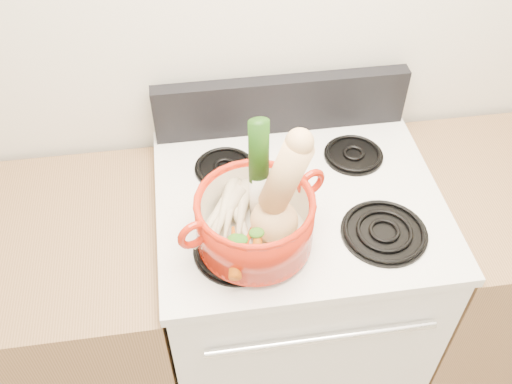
{
  "coord_description": "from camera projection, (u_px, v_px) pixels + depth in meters",
  "views": [
    {
      "loc": [
        -0.27,
        0.35,
        2.08
      ],
      "look_at": [
        -0.14,
        1.23,
        1.16
      ],
      "focal_mm": 40.0,
      "sensor_mm": 36.0,
      "label": 1
    }
  ],
  "objects": [
    {
      "name": "oven_handle",
      "position": [
        322.0,
        339.0,
        1.45
      ],
      "size": [
        0.6,
        0.02,
        0.02
      ],
      "primitive_type": "cylinder",
      "rotation": [
        0.0,
        1.57,
        0.0
      ],
      "color": "silver",
      "rests_on": "stove_body"
    },
    {
      "name": "ginger",
      "position": [
        255.0,
        196.0,
        1.47
      ],
      "size": [
        0.09,
        0.07,
        0.04
      ],
      "primitive_type": "ellipsoid",
      "rotation": [
        0.0,
        0.0,
        0.22
      ],
      "color": "#D5BA83",
      "rests_on": "dutch_oven"
    },
    {
      "name": "leek",
      "position": [
        259.0,
        172.0,
        1.33
      ],
      "size": [
        0.05,
        0.06,
        0.32
      ],
      "primitive_type": "cylinder",
      "rotation": [
        -0.03,
        0.0,
        0.08
      ],
      "color": "white",
      "rests_on": "dutch_oven"
    },
    {
      "name": "cooktop",
      "position": [
        299.0,
        201.0,
        1.57
      ],
      "size": [
        0.78,
        0.67,
        0.03
      ],
      "primitive_type": "cube",
      "color": "silver",
      "rests_on": "stove_body"
    },
    {
      "name": "carrot_2",
      "position": [
        258.0,
        232.0,
        1.38
      ],
      "size": [
        0.06,
        0.15,
        0.04
      ],
      "primitive_type": "cone",
      "rotation": [
        1.66,
        0.0,
        -0.21
      ],
      "color": "#BD5509",
      "rests_on": "dutch_oven"
    },
    {
      "name": "wall_back",
      "position": [
        281.0,
        16.0,
        1.55
      ],
      "size": [
        3.5,
        0.02,
        2.6
      ],
      "primitive_type": "cube",
      "color": "silver",
      "rests_on": "floor"
    },
    {
      "name": "control_backsplash",
      "position": [
        281.0,
        104.0,
        1.7
      ],
      "size": [
        0.76,
        0.05,
        0.18
      ],
      "primitive_type": "cube",
      "color": "black",
      "rests_on": "cooktop"
    },
    {
      "name": "burner_front_left",
      "position": [
        238.0,
        248.0,
        1.43
      ],
      "size": [
        0.22,
        0.22,
        0.02
      ],
      "primitive_type": "cylinder",
      "color": "black",
      "rests_on": "cooktop"
    },
    {
      "name": "pot_handle_right",
      "position": [
        311.0,
        182.0,
        1.41
      ],
      "size": [
        0.08,
        0.05,
        0.08
      ],
      "primitive_type": "torus",
      "rotation": [
        1.57,
        0.0,
        0.4
      ],
      "color": "#AC1C0A",
      "rests_on": "dutch_oven"
    },
    {
      "name": "pot_handle_left",
      "position": [
        194.0,
        235.0,
        1.29
      ],
      "size": [
        0.08,
        0.05,
        0.08
      ],
      "primitive_type": "torus",
      "rotation": [
        1.57,
        0.0,
        0.4
      ],
      "color": "#AC1C0A",
      "rests_on": "dutch_oven"
    },
    {
      "name": "burner_back_right",
      "position": [
        354.0,
        154.0,
        1.67
      ],
      "size": [
        0.17,
        0.17,
        0.02
      ],
      "primitive_type": "cylinder",
      "color": "black",
      "rests_on": "cooktop"
    },
    {
      "name": "parsnip_1",
      "position": [
        214.0,
        219.0,
        1.41
      ],
      "size": [
        0.14,
        0.17,
        0.05
      ],
      "primitive_type": "cone",
      "rotation": [
        1.66,
        0.0,
        -0.63
      ],
      "color": "beige",
      "rests_on": "dutch_oven"
    },
    {
      "name": "stove_body",
      "position": [
        291.0,
        297.0,
        1.91
      ],
      "size": [
        0.76,
        0.65,
        0.92
      ],
      "primitive_type": "cube",
      "color": "white",
      "rests_on": "floor"
    },
    {
      "name": "parsnip_3",
      "position": [
        222.0,
        217.0,
        1.39
      ],
      "size": [
        0.15,
        0.18,
        0.06
      ],
      "primitive_type": "cone",
      "rotation": [
        1.66,
        0.0,
        -0.61
      ],
      "color": "beige",
      "rests_on": "dutch_oven"
    },
    {
      "name": "burner_back_left",
      "position": [
        225.0,
        167.0,
        1.63
      ],
      "size": [
        0.17,
        0.17,
        0.02
      ],
      "primitive_type": "cylinder",
      "color": "black",
      "rests_on": "cooktop"
    },
    {
      "name": "burner_front_right",
      "position": [
        384.0,
        231.0,
        1.46
      ],
      "size": [
        0.22,
        0.22,
        0.02
      ],
      "primitive_type": "cylinder",
      "color": "black",
      "rests_on": "cooktop"
    },
    {
      "name": "parsnip_4",
      "position": [
        231.0,
        201.0,
        1.42
      ],
      "size": [
        0.1,
        0.22,
        0.06
      ],
      "primitive_type": "cone",
      "rotation": [
        1.66,
        0.0,
        -0.27
      ],
      "color": "beige",
      "rests_on": "dutch_oven"
    },
    {
      "name": "dutch_oven",
      "position": [
        255.0,
        221.0,
        1.38
      ],
      "size": [
        0.38,
        0.38,
        0.14
      ],
      "primitive_type": "cylinder",
      "rotation": [
        0.0,
        0.0,
        0.4
      ],
      "color": "#AC1C0A",
      "rests_on": "burner_front_left"
    },
    {
      "name": "parsnip_0",
      "position": [
        240.0,
        221.0,
        1.41
      ],
      "size": [
        0.08,
        0.22,
        0.06
      ],
      "primitive_type": "cone",
      "rotation": [
        1.66,
        0.0,
        0.22
      ],
      "color": "beige",
      "rests_on": "dutch_oven"
    },
    {
      "name": "parsnip_2",
      "position": [
        242.0,
        210.0,
        1.41
      ],
      "size": [
        0.09,
        0.19,
        0.06
      ],
      "primitive_type": "cone",
      "rotation": [
        1.66,
        0.0,
        -0.25
      ],
      "color": "beige",
      "rests_on": "dutch_oven"
    },
    {
      "name": "squash",
      "position": [
        275.0,
        193.0,
        1.3
      ],
      "size": [
        0.23,
        0.18,
        0.32
      ],
      "primitive_type": null,
      "rotation": [
        0.0,
        0.28,
        -0.34
      ],
      "color": "#DFB472",
      "rests_on": "dutch_oven"
    },
    {
      "name": "carrot_0",
      "position": [
        245.0,
        247.0,
        1.36
      ],
      "size": [
        0.09,
        0.14,
        0.04
      ],
      "primitive_type": "cone",
      "rotation": [
        1.66,
        0.0,
        -0.46
      ],
      "color": "#C74409",
      "rests_on": "dutch_oven"
    },
    {
      "name": "carrot_1",
      "position": [
        234.0,
        252.0,
        1.34
      ],
      "size": [
        0.04,
        0.15,
        0.04
      ],
      "primitive_type": "cone",
      "rotation": [
        1.66,
        0.0,
        -0.09
      ],
      "color": "#CB4F0A",
      "rests_on": "dutch_oven"
    },
    {
      "name": "parsnip_5",
      "position": [
        225.0,
        207.0,
        1.4
      ],
      "size": [
        0.11,
        0.2,
        0.05
      ],
      "primitive_type": "cone",
      "rotation": [
        1.66,
        0.0,
        -0.36
      ],
      "color": "beige",
      "rests_on": "dutch_oven"
    }
  ]
}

